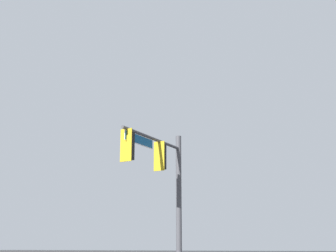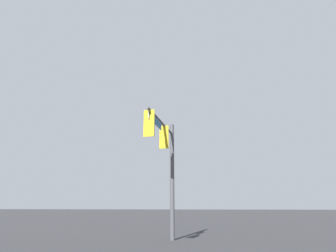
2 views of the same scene
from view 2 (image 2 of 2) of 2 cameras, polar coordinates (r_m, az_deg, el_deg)
signal_pole_near at (r=14.65m, az=-0.45°, el=-6.58°), size 4.85×0.67×6.74m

